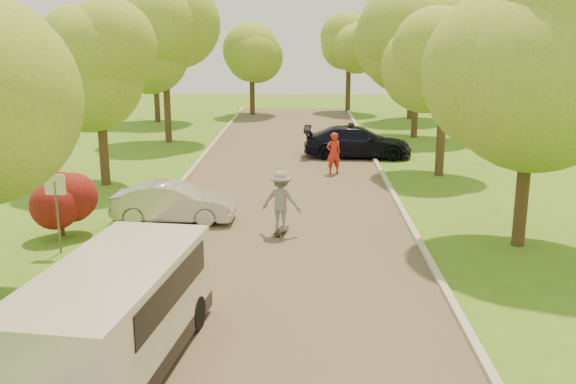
# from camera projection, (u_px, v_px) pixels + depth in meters

# --- Properties ---
(ground) EXTENTS (100.00, 100.00, 0.00)m
(ground) POSITION_uv_depth(u_px,v_px,m) (265.00, 319.00, 13.35)
(ground) COLOR #4B731B
(ground) RESTS_ON ground
(road) EXTENTS (8.00, 60.00, 0.01)m
(road) POSITION_uv_depth(u_px,v_px,m) (280.00, 214.00, 21.11)
(road) COLOR #4C4438
(road) RESTS_ON ground
(curb_left) EXTENTS (0.18, 60.00, 0.12)m
(curb_left) POSITION_uv_depth(u_px,v_px,m) (158.00, 211.00, 21.20)
(curb_left) COLOR #B2AD9E
(curb_left) RESTS_ON ground
(curb_right) EXTENTS (0.18, 60.00, 0.12)m
(curb_right) POSITION_uv_depth(u_px,v_px,m) (404.00, 213.00, 20.99)
(curb_right) COLOR #B2AD9E
(curb_right) RESTS_ON ground
(street_sign) EXTENTS (0.55, 0.06, 2.17)m
(street_sign) POSITION_uv_depth(u_px,v_px,m) (56.00, 197.00, 17.00)
(street_sign) COLOR #59595E
(street_sign) RESTS_ON ground
(red_shrub) EXTENTS (1.70, 1.70, 1.95)m
(red_shrub) POSITION_uv_depth(u_px,v_px,m) (60.00, 200.00, 18.58)
(red_shrub) COLOR #382619
(red_shrub) RESTS_ON ground
(tree_l_midb) EXTENTS (4.30, 4.20, 6.62)m
(tree_l_midb) POSITION_uv_depth(u_px,v_px,m) (103.00, 66.00, 24.05)
(tree_l_midb) COLOR #382619
(tree_l_midb) RESTS_ON ground
(tree_l_far) EXTENTS (4.92, 4.80, 7.79)m
(tree_l_far) POSITION_uv_depth(u_px,v_px,m) (168.00, 39.00, 33.52)
(tree_l_far) COLOR #382619
(tree_l_far) RESTS_ON ground
(tree_r_mida) EXTENTS (5.13, 5.00, 7.95)m
(tree_r_mida) POSITION_uv_depth(u_px,v_px,m) (544.00, 43.00, 16.67)
(tree_r_mida) COLOR #382619
(tree_r_mida) RESTS_ON ground
(tree_r_midb) EXTENTS (4.51, 4.40, 7.01)m
(tree_r_midb) POSITION_uv_depth(u_px,v_px,m) (451.00, 56.00, 25.57)
(tree_r_midb) COLOR #382619
(tree_r_midb) RESTS_ON ground
(tree_r_far) EXTENTS (5.33, 5.20, 8.34)m
(tree_r_far) POSITION_uv_depth(u_px,v_px,m) (423.00, 32.00, 35.02)
(tree_r_far) COLOR #382619
(tree_r_far) RESTS_ON ground
(tree_bg_a) EXTENTS (5.12, 5.00, 7.72)m
(tree_bg_a) POSITION_uv_depth(u_px,v_px,m) (157.00, 40.00, 41.38)
(tree_bg_a) COLOR #382619
(tree_bg_a) RESTS_ON ground
(tree_bg_b) EXTENTS (5.12, 5.00, 7.95)m
(tree_bg_b) POSITION_uv_depth(u_px,v_px,m) (416.00, 36.00, 42.83)
(tree_bg_b) COLOR #382619
(tree_bg_b) RESTS_ON ground
(tree_bg_c) EXTENTS (4.92, 4.80, 7.33)m
(tree_bg_c) POSITION_uv_depth(u_px,v_px,m) (255.00, 44.00, 45.18)
(tree_bg_c) COLOR #382619
(tree_bg_c) RESTS_ON ground
(tree_bg_d) EXTENTS (5.12, 5.00, 7.72)m
(tree_bg_d) POSITION_uv_depth(u_px,v_px,m) (352.00, 39.00, 46.87)
(tree_bg_d) COLOR #382619
(tree_bg_d) RESTS_ON ground
(minivan) EXTENTS (2.69, 5.43, 1.94)m
(minivan) POSITION_uv_depth(u_px,v_px,m) (115.00, 315.00, 11.19)
(minivan) COLOR silver
(minivan) RESTS_ON ground
(silver_sedan) EXTENTS (3.83, 1.40, 1.25)m
(silver_sedan) POSITION_uv_depth(u_px,v_px,m) (174.00, 202.00, 20.09)
(silver_sedan) COLOR #B9B8BD
(silver_sedan) RESTS_ON ground
(dark_sedan) EXTENTS (5.17, 2.23, 1.48)m
(dark_sedan) POSITION_uv_depth(u_px,v_px,m) (357.00, 142.00, 30.46)
(dark_sedan) COLOR black
(dark_sedan) RESTS_ON ground
(longboard) EXTENTS (0.46, 0.96, 0.11)m
(longboard) POSITION_uv_depth(u_px,v_px,m) (281.00, 231.00, 18.97)
(longboard) COLOR black
(longboard) RESTS_ON ground
(skateboarder) EXTENTS (1.29, 0.92, 1.80)m
(skateboarder) POSITION_uv_depth(u_px,v_px,m) (281.00, 201.00, 18.75)
(skateboarder) COLOR slate
(skateboarder) RESTS_ON longboard
(person_striped) EXTENTS (0.75, 0.62, 1.77)m
(person_striped) POSITION_uv_depth(u_px,v_px,m) (333.00, 153.00, 26.82)
(person_striped) COLOR red
(person_striped) RESTS_ON ground
(person_olive) EXTENTS (0.97, 0.84, 1.68)m
(person_olive) POSITION_uv_depth(u_px,v_px,m) (350.00, 140.00, 30.34)
(person_olive) COLOR #303520
(person_olive) RESTS_ON ground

